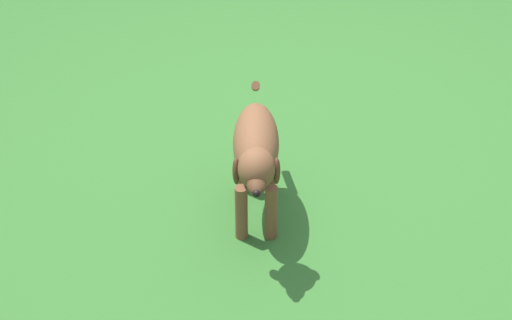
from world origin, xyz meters
TOP-DOWN VIEW (x-y plane):
  - ground at (0.00, 0.00)m, footprint 14.00×14.00m
  - dog at (-0.24, -0.19)m, footprint 0.35×0.74m

SIDE VIEW (x-z plane):
  - ground at x=0.00m, z-range 0.00..0.00m
  - dog at x=-0.24m, z-range 0.08..0.61m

